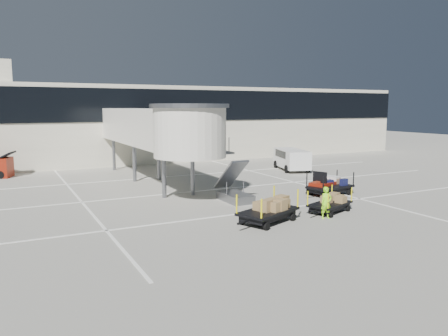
{
  "coord_description": "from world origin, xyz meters",
  "views": [
    {
      "loc": [
        -14.14,
        -18.46,
        5.84
      ],
      "look_at": [
        -1.73,
        5.89,
        2.0
      ],
      "focal_mm": 35.0,
      "sensor_mm": 36.0,
      "label": 1
    }
  ],
  "objects": [
    {
      "name": "jet_bridge",
      "position": [
        -3.97,
        12.26,
        4.28
      ],
      "size": [
        5.7,
        20.4,
        6.03
      ],
      "color": "silver",
      "rests_on": "ground"
    },
    {
      "name": "lane_markings",
      "position": [
        -0.67,
        9.33,
        0.01
      ],
      "size": [
        40.0,
        30.0,
        0.02
      ],
      "color": "white",
      "rests_on": "ground"
    },
    {
      "name": "baggage_tug",
      "position": [
        5.18,
        4.35,
        0.58
      ],
      "size": [
        2.67,
        2.24,
        1.59
      ],
      "rotation": [
        0.0,
        0.0,
        0.37
      ],
      "color": "maroon",
      "rests_on": "ground"
    },
    {
      "name": "terminal",
      "position": [
        -0.35,
        29.94,
        4.11
      ],
      "size": [
        64.0,
        12.11,
        15.2
      ],
      "color": "silver",
      "rests_on": "ground"
    },
    {
      "name": "box_cart_near",
      "position": [
        1.88,
        -0.0,
        0.49
      ],
      "size": [
        3.43,
        2.24,
        1.33
      ],
      "rotation": [
        0.0,
        0.0,
        0.35
      ],
      "color": "black",
      "rests_on": "ground"
    },
    {
      "name": "ground",
      "position": [
        0.0,
        0.0,
        0.0
      ],
      "size": [
        140.0,
        140.0,
        0.0
      ],
      "primitive_type": "plane",
      "color": "#ADAA9B",
      "rests_on": "ground"
    },
    {
      "name": "box_cart_far",
      "position": [
        -2.28,
        -0.33,
        0.65
      ],
      "size": [
        4.13,
        2.78,
        1.61
      ],
      "rotation": [
        0.0,
        0.0,
        0.38
      ],
      "color": "black",
      "rests_on": "ground"
    },
    {
      "name": "suitcase_cart",
      "position": [
        5.1,
        3.76,
        0.54
      ],
      "size": [
        3.93,
        2.02,
        1.51
      ],
      "rotation": [
        0.0,
        0.0,
        0.15
      ],
      "color": "black",
      "rests_on": "ground"
    },
    {
      "name": "minivan",
      "position": [
        9.72,
        14.63,
        1.14
      ],
      "size": [
        3.41,
        5.4,
        1.91
      ],
      "rotation": [
        0.0,
        0.0,
        -0.3
      ],
      "color": "white",
      "rests_on": "ground"
    },
    {
      "name": "ground_worker",
      "position": [
        0.81,
        -0.94,
        0.85
      ],
      "size": [
        0.67,
        0.49,
        1.7
      ],
      "primitive_type": "imported",
      "rotation": [
        0.0,
        0.0,
        -0.15
      ],
      "color": "#94F219",
      "rests_on": "ground"
    }
  ]
}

